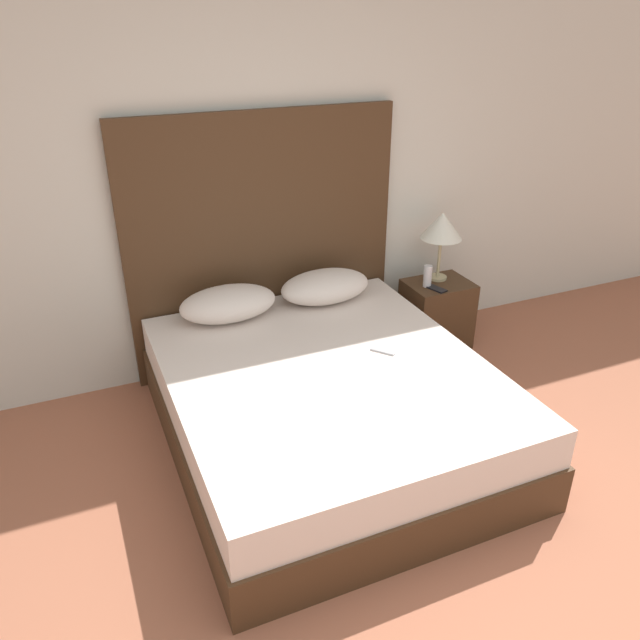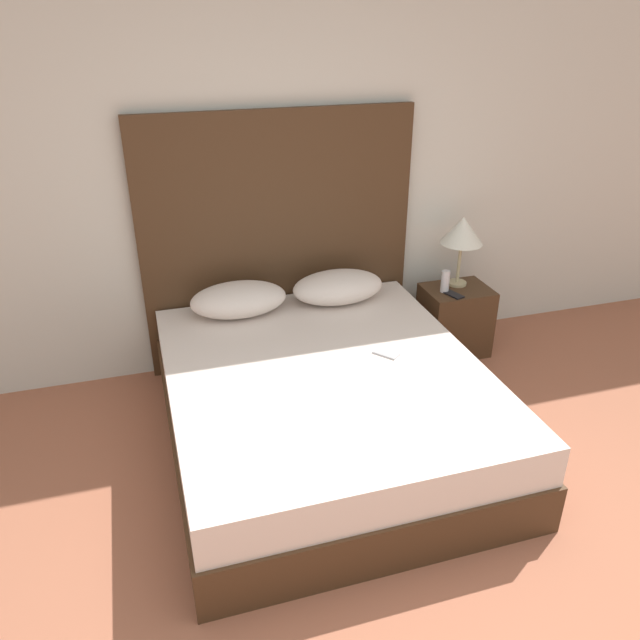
{
  "view_description": "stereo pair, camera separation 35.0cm",
  "coord_description": "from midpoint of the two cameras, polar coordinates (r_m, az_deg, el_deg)",
  "views": [
    {
      "loc": [
        -1.26,
        -1.2,
        2.35
      ],
      "look_at": [
        -0.02,
        1.66,
        0.76
      ],
      "focal_mm": 35.0,
      "sensor_mm": 36.0,
      "label": 1
    },
    {
      "loc": [
        -0.93,
        -1.32,
        2.35
      ],
      "look_at": [
        -0.02,
        1.66,
        0.76
      ],
      "focal_mm": 35.0,
      "sensor_mm": 36.0,
      "label": 2
    }
  ],
  "objects": [
    {
      "name": "headboard",
      "position": [
        4.29,
        -7.51,
        6.77
      ],
      "size": [
        1.87,
        0.05,
        1.77
      ],
      "color": "#422B19",
      "rests_on": "ground_plane"
    },
    {
      "name": "wall_back",
      "position": [
        4.23,
        -7.99,
        13.04
      ],
      "size": [
        10.0,
        0.06,
        2.7
      ],
      "color": "silver",
      "rests_on": "ground_plane"
    },
    {
      "name": "bed",
      "position": [
        3.68,
        -2.1,
        -7.83
      ],
      "size": [
        1.78,
        2.08,
        0.51
      ],
      "color": "#422B19",
      "rests_on": "ground_plane"
    },
    {
      "name": "table_lamp",
      "position": [
        4.57,
        8.94,
        8.37
      ],
      "size": [
        0.3,
        0.3,
        0.51
      ],
      "color": "tan",
      "rests_on": "nightstand"
    },
    {
      "name": "phone_on_nightstand",
      "position": [
        4.53,
        8.44,
        2.8
      ],
      "size": [
        0.11,
        0.16,
        0.01
      ],
      "color": "black",
      "rests_on": "nightstand"
    },
    {
      "name": "toiletry_bottle",
      "position": [
        4.54,
        7.65,
        3.95
      ],
      "size": [
        0.06,
        0.06,
        0.16
      ],
      "color": "silver",
      "rests_on": "nightstand"
    },
    {
      "name": "phone_on_bed",
      "position": [
        3.7,
        3.19,
        -2.82
      ],
      "size": [
        0.15,
        0.16,
        0.01
      ],
      "color": "#B7B7BC",
      "rests_on": "bed"
    },
    {
      "name": "pillow_right",
      "position": [
        4.26,
        -1.88,
        3.03
      ],
      "size": [
        0.63,
        0.37,
        0.22
      ],
      "color": "silver",
      "rests_on": "bed"
    },
    {
      "name": "pillow_left",
      "position": [
        4.09,
        -10.84,
        1.42
      ],
      "size": [
        0.63,
        0.37,
        0.22
      ],
      "color": "silver",
      "rests_on": "bed"
    },
    {
      "name": "nightstand",
      "position": [
        4.75,
        8.53,
        0.5
      ],
      "size": [
        0.47,
        0.37,
        0.51
      ],
      "color": "#422B19",
      "rests_on": "ground_plane"
    }
  ]
}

